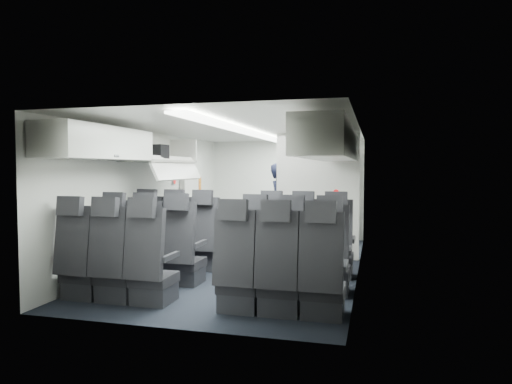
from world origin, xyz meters
The scene contains 14 objects.
cabin_shell centered at (0.00, 0.00, 1.12)m, with size 3.41×6.01×2.16m.
seat_row_front centered at (0.00, -0.53, 0.40)m, with size 3.33×0.56×1.24m.
seat_row_mid centered at (0.00, -1.43, 0.40)m, with size 3.33×0.56×1.24m.
seat_row_rear centered at (0.00, -2.33, 0.40)m, with size 3.33×0.56×1.24m.
overhead_bin_left_rear centered at (-1.40, -2.00, 1.86)m, with size 0.53×1.80×0.40m.
overhead_bin_left_front_open centered at (-1.44, -0.25, 1.74)m, with size 0.64×1.70×0.72m.
overhead_bin_right_rear centered at (1.40, -2.00, 1.86)m, with size 0.53×1.80×0.40m.
overhead_bin_right_front centered at (1.40, -0.25, 1.86)m, with size 0.53×1.70×0.40m.
bulkhead_partition centered at (0.98, 0.80, 1.08)m, with size 1.40×0.15×2.13m.
galley_unit centered at (0.95, 2.72, 0.95)m, with size 0.85×0.52×1.90m.
boarding_door centered at (-1.64, 1.55, 0.95)m, with size 0.12×1.27×1.86m.
flight_attendant centered at (0.18, 1.52, 0.82)m, with size 0.60×0.39×1.64m, color black.
carry_on_bag centered at (-1.37, -0.52, 1.81)m, with size 0.36×0.25×0.21m, color black.
papers centered at (0.37, 1.47, 1.00)m, with size 0.18×0.02×0.13m, color white.
Camera 1 is at (1.93, -6.97, 1.55)m, focal length 32.00 mm.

